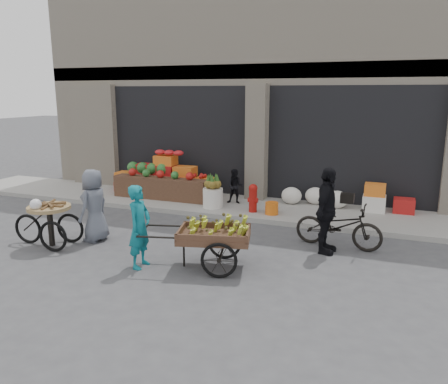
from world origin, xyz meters
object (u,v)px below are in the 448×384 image
at_px(pineapple_bin, 213,198).
at_px(vendor_woman, 140,227).
at_px(vendor_grey, 94,205).
at_px(bicycle, 338,226).
at_px(fire_hydrant, 253,197).
at_px(tricycle_cart, 50,219).
at_px(orange_bucket, 272,208).
at_px(seated_person, 235,186).
at_px(cyclist, 326,211).
at_px(banana_cart, 212,233).

height_order(pineapple_bin, vendor_woman, vendor_woman).
relative_size(pineapple_bin, vendor_grey, 0.34).
relative_size(vendor_woman, bicycle, 0.87).
height_order(fire_hydrant, vendor_woman, vendor_woman).
distance_m(tricycle_cart, vendor_grey, 0.89).
xyz_separation_m(orange_bucket, seated_person, (-1.20, 0.70, 0.31)).
bearing_deg(vendor_woman, orange_bucket, -21.77).
relative_size(vendor_grey, bicycle, 0.89).
height_order(orange_bucket, seated_person, seated_person).
height_order(pineapple_bin, vendor_grey, vendor_grey).
relative_size(seated_person, cyclist, 0.55).
relative_size(seated_person, banana_cart, 0.41).
relative_size(seated_person, vendor_woman, 0.63).
relative_size(fire_hydrant, banana_cart, 0.32).
bearing_deg(bicycle, fire_hydrant, 61.55).
distance_m(orange_bucket, seated_person, 1.42).
relative_size(orange_bucket, bicycle, 0.19).
distance_m(pineapple_bin, fire_hydrant, 1.11).
height_order(fire_hydrant, cyclist, cyclist).
bearing_deg(pineapple_bin, tricycle_cart, -120.20).
height_order(orange_bucket, cyclist, cyclist).
bearing_deg(orange_bucket, pineapple_bin, 176.42).
xyz_separation_m(pineapple_bin, orange_bucket, (1.60, -0.10, -0.10)).
relative_size(seated_person, bicycle, 0.54).
distance_m(tricycle_cart, bicycle, 5.78).
bearing_deg(vendor_grey, cyclist, 104.38).
distance_m(orange_bucket, vendor_grey, 4.21).
bearing_deg(tricycle_cart, pineapple_bin, 54.37).
relative_size(fire_hydrant, cyclist, 0.42).
bearing_deg(banana_cart, seated_person, 89.28).
relative_size(orange_bucket, banana_cart, 0.14).
distance_m(fire_hydrant, vendor_grey, 3.88).
relative_size(fire_hydrant, vendor_woman, 0.48).
xyz_separation_m(tricycle_cart, bicycle, (5.43, 1.99, -0.11)).
height_order(seated_person, vendor_grey, vendor_grey).
distance_m(fire_hydrant, cyclist, 2.83).
relative_size(orange_bucket, vendor_woman, 0.22).
relative_size(fire_hydrant, vendor_grey, 0.47).
bearing_deg(bicycle, vendor_woman, 131.41).
bearing_deg(cyclist, pineapple_bin, 63.55).
bearing_deg(seated_person, bicycle, -46.31).
relative_size(vendor_woman, tricycle_cart, 1.03).
xyz_separation_m(orange_bucket, bicycle, (1.75, -1.47, 0.18)).
bearing_deg(orange_bucket, fire_hydrant, 174.29).
bearing_deg(seated_person, cyclist, -53.02).
bearing_deg(pineapple_bin, vendor_grey, -115.79).
relative_size(pineapple_bin, cyclist, 0.31).
bearing_deg(seated_person, orange_bucket, -40.26).
bearing_deg(fire_hydrant, tricycle_cart, -132.10).
distance_m(orange_bucket, bicycle, 2.30).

